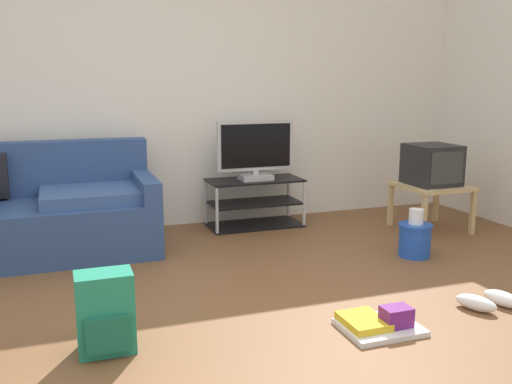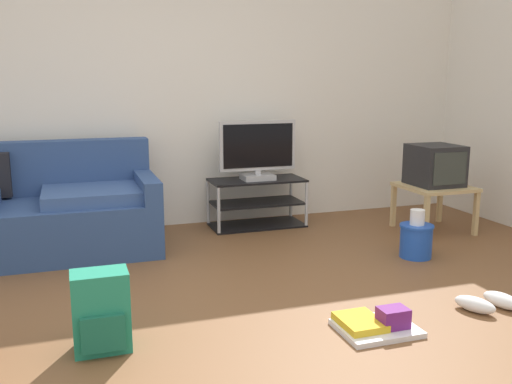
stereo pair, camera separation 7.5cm
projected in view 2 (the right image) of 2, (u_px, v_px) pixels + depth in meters
The scene contains 11 objects.
ground_plane at pixel (253, 328), 3.19m from camera, with size 9.00×9.80×0.02m, color brown.
wall_back at pixel (170, 82), 5.20m from camera, with size 9.00×0.10×2.70m, color silver.
couch at pixel (22, 215), 4.46m from camera, with size 2.08×0.92×0.87m.
tv_stand at pixel (257, 203), 5.34m from camera, with size 0.88×0.42×0.45m.
flat_tv at pixel (258, 151), 5.22m from camera, with size 0.73×0.22×0.55m.
side_table at pixel (435, 192), 5.13m from camera, with size 0.58×0.58×0.43m.
crt_tv at pixel (435, 165), 5.10m from camera, with size 0.41×0.43×0.37m.
backpack at pixel (101, 312), 2.88m from camera, with size 0.28×0.26×0.42m.
cleaning_bucket at pixel (416, 238), 4.41m from camera, with size 0.26×0.26×0.38m.
sneakers_pair at pixel (489, 302), 3.42m from camera, with size 0.39×0.28×0.09m.
floor_tray at pixel (376, 324), 3.13m from camera, with size 0.43×0.34×0.14m.
Camera 2 is at (-0.93, -2.83, 1.37)m, focal length 39.58 mm.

